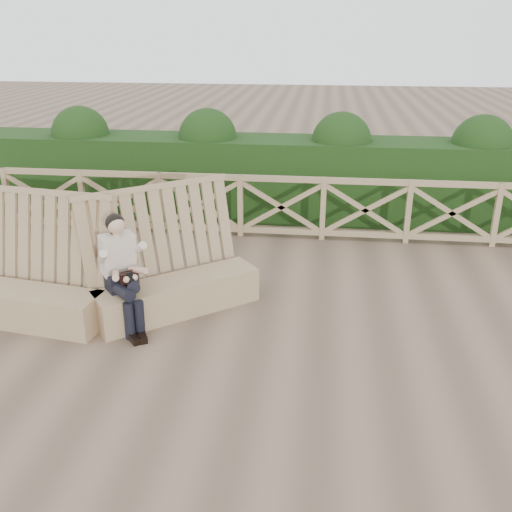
# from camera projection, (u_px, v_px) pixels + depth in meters

# --- Properties ---
(ground) EXTENTS (60.00, 60.00, 0.00)m
(ground) POSITION_uv_depth(u_px,v_px,m) (257.00, 338.00, 6.82)
(ground) COLOR brown
(ground) RESTS_ON ground
(bench) EXTENTS (3.97, 1.96, 1.59)m
(bench) POSITION_uv_depth(u_px,v_px,m) (100.00, 286.00, 7.26)
(bench) COLOR #8B704F
(bench) RESTS_ON ground
(woman) EXTENTS (0.74, 0.86, 1.42)m
(woman) POSITION_uv_depth(u_px,v_px,m) (122.00, 268.00, 6.86)
(woman) COLOR black
(woman) RESTS_ON ground
(guardrail) EXTENTS (10.10, 0.09, 1.10)m
(guardrail) POSITION_uv_depth(u_px,v_px,m) (281.00, 207.00, 9.83)
(guardrail) COLOR #947856
(guardrail) RESTS_ON ground
(hedge) EXTENTS (12.00, 1.20, 1.50)m
(hedge) POSITION_uv_depth(u_px,v_px,m) (286.00, 178.00, 10.85)
(hedge) COLOR black
(hedge) RESTS_ON ground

